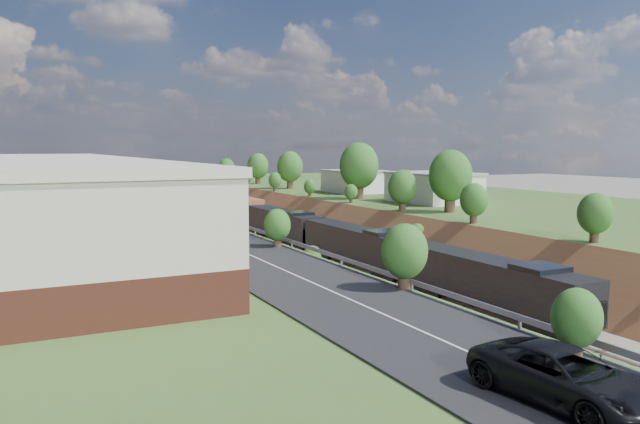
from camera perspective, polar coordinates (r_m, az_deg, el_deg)
platform_right at (r=103.32m, az=11.81°, el=0.07°), size 44.00×180.00×5.00m
embankment_left at (r=83.88m, az=-12.53°, el=-3.03°), size 10.00×180.00×10.00m
embankment_right at (r=91.66m, az=0.93°, el=-2.13°), size 10.00×180.00×10.00m
rail_left_track at (r=86.26m, az=-7.11°, el=-2.62°), size 1.58×180.00×0.18m
rail_right_track at (r=88.11m, az=-3.92°, el=-2.41°), size 1.58×180.00×0.18m
road at (r=82.29m, az=-15.65°, el=0.27°), size 8.00×180.00×0.10m
guardrail at (r=82.92m, az=-12.85°, el=0.73°), size 0.10×171.00×0.70m
commercial_building at (r=58.67m, az=-23.62°, el=1.15°), size 14.30×62.30×7.00m
overpass at (r=145.98m, az=-14.35°, el=2.66°), size 24.50×8.30×7.40m
white_building_near at (r=90.84m, az=10.31°, el=2.15°), size 9.00×12.00×4.00m
white_building_far at (r=108.96m, az=3.13°, el=2.75°), size 8.00×10.00×3.60m
tree_right_large at (r=77.26m, az=11.83°, el=3.22°), size 5.25×5.25×7.61m
tree_left_crest at (r=45.15m, az=-1.21°, el=-1.53°), size 2.45×2.45×3.55m
freight_train at (r=118.38m, az=-10.05°, el=0.96°), size 3.26×165.71×4.82m
suv at (r=21.19m, az=21.48°, el=-13.75°), size 3.45×6.34×1.69m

